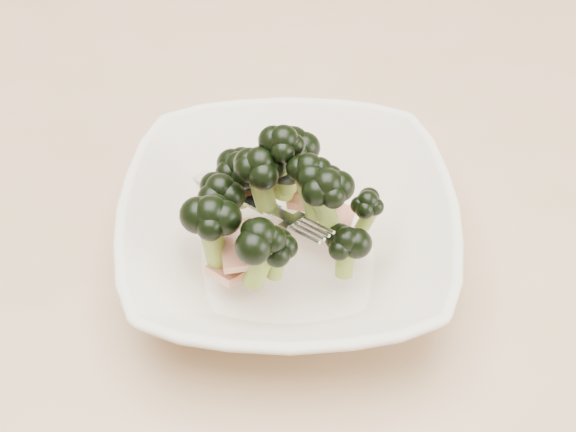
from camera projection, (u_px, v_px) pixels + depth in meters
name	position (u px, v px, depth m)	size (l,w,h in m)	color
dining_table	(169.00, 287.00, 0.74)	(1.20, 0.80, 0.75)	tan
broccoli_dish	(286.00, 226.00, 0.61)	(0.28, 0.28, 0.13)	beige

